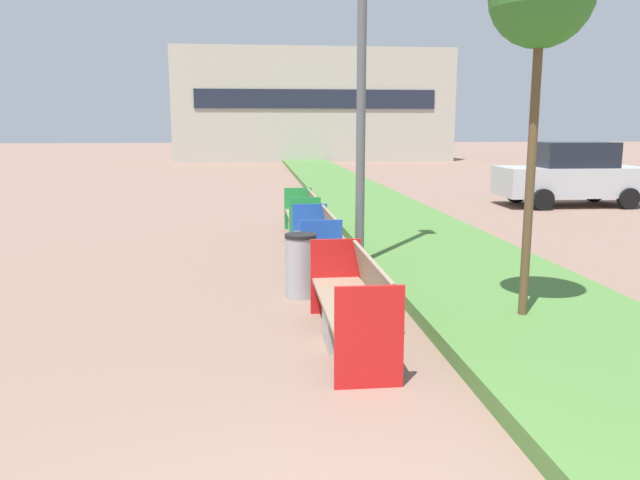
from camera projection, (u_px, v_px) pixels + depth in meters
planter_grass_strip at (396, 223)px, 14.55m from camera, size 2.80×120.00×0.18m
building_backdrop at (312, 106)px, 42.93m from camera, size 18.45×6.03×7.34m
bench_red_frame at (353, 310)px, 6.62m from camera, size 0.65×2.33×0.94m
bench_blue_frame at (317, 246)px, 10.26m from camera, size 0.65×1.99×0.94m
bench_green_frame at (303, 219)px, 13.20m from camera, size 0.65×1.97×0.94m
litter_bin at (301, 265)px, 8.47m from camera, size 0.43×0.43×0.87m
parked_car_distant at (572, 175)px, 18.19m from camera, size 4.24×2.00×1.86m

